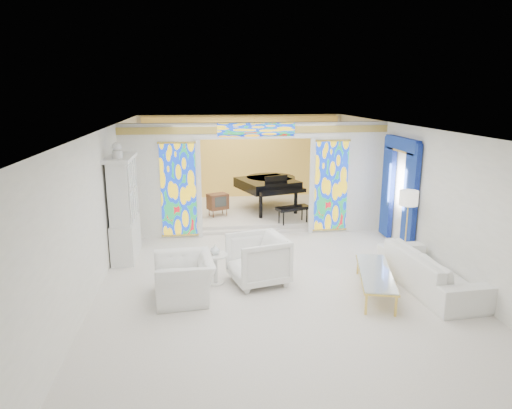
{
  "coord_description": "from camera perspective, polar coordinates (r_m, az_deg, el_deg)",
  "views": [
    {
      "loc": [
        -1.48,
        -9.79,
        3.77
      ],
      "look_at": [
        -0.22,
        0.2,
        1.27
      ],
      "focal_mm": 32.0,
      "sensor_mm": 36.0,
      "label": 1
    }
  ],
  "objects": [
    {
      "name": "floor",
      "position": [
        10.6,
        1.34,
        -6.91
      ],
      "size": [
        12.0,
        12.0,
        0.0
      ],
      "primitive_type": "plane",
      "color": "beige",
      "rests_on": "ground"
    },
    {
      "name": "ceiling",
      "position": [
        9.93,
        1.43,
        9.48
      ],
      "size": [
        7.0,
        12.0,
        0.02
      ],
      "primitive_type": "cube",
      "color": "white",
      "rests_on": "wall_back"
    },
    {
      "name": "wall_back",
      "position": [
        16.02,
        -1.81,
        5.78
      ],
      "size": [
        7.0,
        0.02,
        3.0
      ],
      "primitive_type": "cube",
      "color": "silver",
      "rests_on": "floor"
    },
    {
      "name": "wall_front",
      "position": [
        4.66,
        12.79,
        -15.61
      ],
      "size": [
        7.0,
        0.02,
        3.0
      ],
      "primitive_type": "cube",
      "color": "silver",
      "rests_on": "floor"
    },
    {
      "name": "wall_left",
      "position": [
        10.25,
        -18.35,
        0.42
      ],
      "size": [
        0.02,
        12.0,
        3.0
      ],
      "primitive_type": "cube",
      "color": "silver",
      "rests_on": "floor"
    },
    {
      "name": "wall_right",
      "position": [
        11.22,
        19.37,
        1.46
      ],
      "size": [
        0.02,
        12.0,
        3.0
      ],
      "primitive_type": "cube",
      "color": "silver",
      "rests_on": "floor"
    },
    {
      "name": "partition_wall",
      "position": [
        12.07,
        -0.02,
        3.83
      ],
      "size": [
        7.0,
        0.22,
        3.0
      ],
      "color": "silver",
      "rests_on": "floor"
    },
    {
      "name": "stained_glass_left",
      "position": [
        11.95,
        -9.66,
        1.81
      ],
      "size": [
        0.9,
        0.04,
        2.4
      ],
      "primitive_type": "cube",
      "color": "gold",
      "rests_on": "partition_wall"
    },
    {
      "name": "stained_glass_right",
      "position": [
        12.44,
        9.37,
        2.3
      ],
      "size": [
        0.9,
        0.04,
        2.4
      ],
      "primitive_type": "cube",
      "color": "gold",
      "rests_on": "partition_wall"
    },
    {
      "name": "stained_glass_transom",
      "position": [
        11.81,
        0.05,
        9.32
      ],
      "size": [
        2.0,
        0.04,
        0.34
      ],
      "primitive_type": "cube",
      "color": "gold",
      "rests_on": "partition_wall"
    },
    {
      "name": "alcove_platform",
      "position": [
        14.45,
        -1.06,
        -0.83
      ],
      "size": [
        6.8,
        3.8,
        0.18
      ],
      "primitive_type": "cube",
      "color": "beige",
      "rests_on": "floor"
    },
    {
      "name": "gold_curtain_back",
      "position": [
        15.9,
        -1.77,
        5.72
      ],
      "size": [
        6.7,
        0.1,
        2.9
      ],
      "primitive_type": "cube",
      "color": "#F9C256",
      "rests_on": "wall_back"
    },
    {
      "name": "chandelier",
      "position": [
        13.95,
        -0.23,
        8.92
      ],
      "size": [
        0.48,
        0.48,
        0.3
      ],
      "primitive_type": "cylinder",
      "color": "gold",
      "rests_on": "ceiling"
    },
    {
      "name": "blue_drapes",
      "position": [
        11.78,
        17.47,
        2.56
      ],
      "size": [
        0.14,
        1.85,
        2.65
      ],
      "color": "navy",
      "rests_on": "wall_right"
    },
    {
      "name": "china_cabinet",
      "position": [
        10.85,
        -16.17,
        -0.5
      ],
      "size": [
        0.56,
        1.46,
        2.72
      ],
      "color": "silver",
      "rests_on": "floor"
    },
    {
      "name": "armchair_left",
      "position": [
        8.69,
        -8.97,
        -9.08
      ],
      "size": [
        1.18,
        1.32,
        0.79
      ],
      "primitive_type": "imported",
      "rotation": [
        0.0,
        0.0,
        -1.47
      ],
      "color": "silver",
      "rests_on": "floor"
    },
    {
      "name": "armchair_right",
      "position": [
        9.22,
        0.21,
        -6.9
      ],
      "size": [
        1.31,
        1.29,
        0.99
      ],
      "primitive_type": "imported",
      "rotation": [
        0.0,
        0.0,
        -1.32
      ],
      "color": "white",
      "rests_on": "floor"
    },
    {
      "name": "sofa",
      "position": [
        9.63,
        20.96,
        -7.66
      ],
      "size": [
        1.17,
        2.64,
        0.75
      ],
      "primitive_type": "imported",
      "rotation": [
        0.0,
        0.0,
        1.63
      ],
      "color": "white",
      "rests_on": "floor"
    },
    {
      "name": "side_table",
      "position": [
        9.24,
        -5.11,
        -7.46
      ],
      "size": [
        0.59,
        0.59,
        0.62
      ],
      "rotation": [
        0.0,
        0.0,
        0.21
      ],
      "color": "silver",
      "rests_on": "floor"
    },
    {
      "name": "vase",
      "position": [
        9.13,
        -5.15,
        -5.61
      ],
      "size": [
        0.2,
        0.2,
        0.2
      ],
      "primitive_type": "imported",
      "rotation": [
        0.0,
        0.0,
        0.08
      ],
      "color": "white",
      "rests_on": "side_table"
    },
    {
      "name": "coffee_table",
      "position": [
        9.08,
        14.71,
        -8.34
      ],
      "size": [
        1.09,
        2.05,
        0.44
      ],
      "rotation": [
        0.0,
        0.0,
        -0.26
      ],
      "color": "silver",
      "rests_on": "floor"
    },
    {
      "name": "floor_lamp",
      "position": [
        10.58,
        18.52,
        0.35
      ],
      "size": [
        0.42,
        0.42,
        1.66
      ],
      "rotation": [
        0.0,
        0.0,
        -0.04
      ],
      "color": "gold",
      "rests_on": "floor"
    },
    {
      "name": "grand_piano",
      "position": [
        14.21,
        1.73,
        2.6
      ],
      "size": [
        2.16,
        3.29,
        1.18
      ],
      "rotation": [
        0.0,
        0.0,
        0.32
      ],
      "color": "black",
      "rests_on": "alcove_platform"
    },
    {
      "name": "tv_console",
      "position": [
        13.52,
        -4.8,
        0.37
      ],
      "size": [
        0.68,
        0.59,
        0.66
      ],
      "rotation": [
        0.0,
        0.0,
        0.42
      ],
      "color": "brown",
      "rests_on": "alcove_platform"
    }
  ]
}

